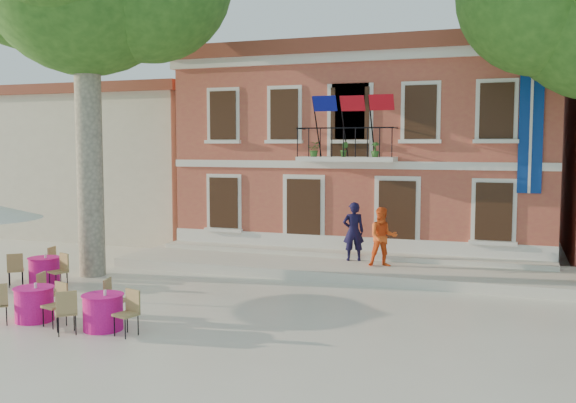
{
  "coord_description": "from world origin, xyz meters",
  "views": [
    {
      "loc": [
        7.15,
        -14.78,
        3.97
      ],
      "look_at": [
        0.7,
        3.5,
        2.25
      ],
      "focal_mm": 40.0,
      "sensor_mm": 36.0,
      "label": 1
    }
  ],
  "objects_px": {
    "pedestrian_navy": "(353,231)",
    "cafe_table_3": "(44,269)",
    "pedestrian_orange": "(383,237)",
    "cafe_table_1": "(103,310)",
    "cafe_table_0": "(34,302)"
  },
  "relations": [
    {
      "from": "pedestrian_navy",
      "to": "cafe_table_3",
      "type": "distance_m",
      "value": 9.3
    },
    {
      "from": "pedestrian_orange",
      "to": "cafe_table_3",
      "type": "distance_m",
      "value": 9.9
    },
    {
      "from": "pedestrian_navy",
      "to": "cafe_table_1",
      "type": "xyz_separation_m",
      "value": [
        -3.49,
        -8.27,
        -0.8
      ]
    },
    {
      "from": "pedestrian_orange",
      "to": "cafe_table_1",
      "type": "bearing_deg",
      "value": -140.58
    },
    {
      "from": "pedestrian_navy",
      "to": "cafe_table_3",
      "type": "bearing_deg",
      "value": 10.03
    },
    {
      "from": "cafe_table_3",
      "to": "cafe_table_0",
      "type": "bearing_deg",
      "value": -52.8
    },
    {
      "from": "cafe_table_1",
      "to": "pedestrian_navy",
      "type": "bearing_deg",
      "value": 67.09
    },
    {
      "from": "pedestrian_navy",
      "to": "pedestrian_orange",
      "type": "xyz_separation_m",
      "value": [
        1.07,
        -0.69,
        -0.04
      ]
    },
    {
      "from": "cafe_table_0",
      "to": "cafe_table_3",
      "type": "xyz_separation_m",
      "value": [
        -2.43,
        3.21,
        0.0
      ]
    },
    {
      "from": "pedestrian_orange",
      "to": "pedestrian_navy",
      "type": "bearing_deg",
      "value": 127.72
    },
    {
      "from": "pedestrian_navy",
      "to": "pedestrian_orange",
      "type": "distance_m",
      "value": 1.27
    },
    {
      "from": "cafe_table_0",
      "to": "cafe_table_1",
      "type": "bearing_deg",
      "value": -2.18
    },
    {
      "from": "pedestrian_navy",
      "to": "cafe_table_1",
      "type": "relative_size",
      "value": 1.02
    },
    {
      "from": "pedestrian_navy",
      "to": "cafe_table_0",
      "type": "relative_size",
      "value": 1.03
    },
    {
      "from": "cafe_table_0",
      "to": "cafe_table_3",
      "type": "height_order",
      "value": "same"
    }
  ]
}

